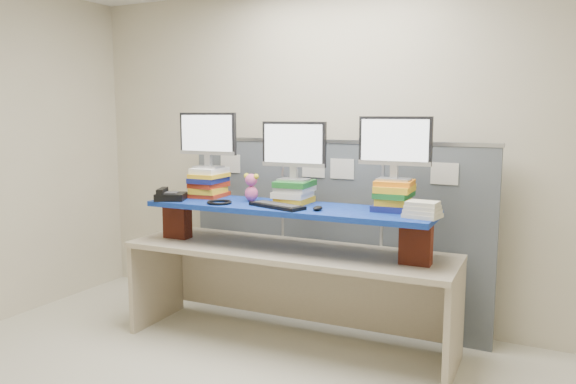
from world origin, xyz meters
The scene contains 18 objects.
room centered at (0.00, 0.00, 1.40)m, with size 5.00×4.00×2.80m.
cubicle_partition centered at (0.00, 1.78, 0.77)m, with size 2.60×0.06×1.53m.
desk centered at (-0.11, 1.21, 0.60)m, with size 2.49×0.80×0.75m.
brick_pier_left centered at (-1.06, 1.12, 0.89)m, with size 0.21×0.11×0.28m, color maroon.
brick_pier_right centered at (0.84, 1.19, 0.89)m, with size 0.21×0.11×0.28m, color maroon.
blue_board centered at (-0.11, 1.21, 1.05)m, with size 2.14×0.53×0.04m, color #0C0868.
book_stack_left centered at (-0.87, 1.30, 1.19)m, with size 0.27×0.33×0.24m.
book_stack_center centered at (-0.12, 1.33, 1.16)m, with size 0.28×0.31×0.17m.
book_stack_right centered at (0.64, 1.36, 1.17)m, with size 0.28×0.31×0.21m.
monitor_left centered at (-0.87, 1.30, 1.55)m, with size 0.50×0.15×0.44m.
monitor_center centered at (-0.12, 1.33, 1.49)m, with size 0.50×0.15×0.44m.
monitor_right centered at (0.64, 1.35, 1.53)m, with size 0.50×0.15×0.44m.
keyboard centered at (-0.14, 1.09, 1.08)m, with size 0.47×0.27×0.03m.
mouse centered at (0.17, 1.11, 1.09)m, with size 0.06×0.11×0.03m, color black.
desk_phone centered at (-1.04, 1.02, 1.10)m, with size 0.28×0.27×0.09m.
headset centered at (-0.60, 1.05, 1.08)m, with size 0.19×0.19×0.02m, color black.
plush_toy centered at (-0.45, 1.26, 1.18)m, with size 0.13×0.09×0.21m.
binder_stack centered at (0.88, 1.18, 1.12)m, with size 0.24×0.20×0.11m.
Camera 1 is at (1.72, -2.40, 1.74)m, focal length 35.00 mm.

